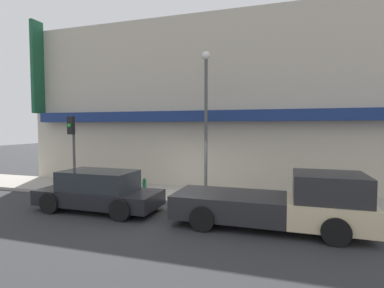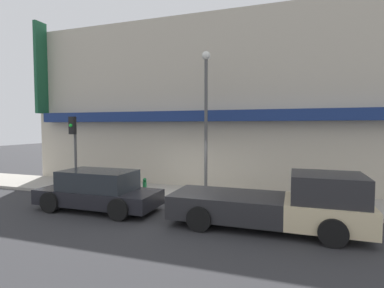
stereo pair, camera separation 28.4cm
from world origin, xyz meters
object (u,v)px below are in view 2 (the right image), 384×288
parked_car (98,190)px  traffic_light (74,140)px  pickup_truck (279,204)px  fire_hydrant (145,186)px  street_lamp (206,107)px

parked_car → traffic_light: traffic_light is taller
pickup_truck → fire_hydrant: size_ratio=8.28×
street_lamp → traffic_light: (-6.01, -1.02, -1.42)m
parked_car → street_lamp: 5.46m
fire_hydrant → pickup_truck: bearing=-22.4°
pickup_truck → traffic_light: size_ratio=1.71×
fire_hydrant → traffic_light: size_ratio=0.21×
pickup_truck → traffic_light: bearing=168.9°
parked_car → traffic_light: bearing=145.1°
parked_car → fire_hydrant: parked_car is taller
fire_hydrant → street_lamp: (2.60, 0.63, 3.42)m
parked_car → fire_hydrant: size_ratio=6.54×
street_lamp → parked_car: bearing=-137.3°
traffic_light → pickup_truck: bearing=-12.2°
fire_hydrant → street_lamp: 4.34m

